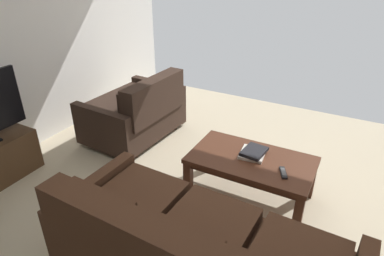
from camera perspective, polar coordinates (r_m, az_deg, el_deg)
name	(u,v)px	position (r m, az deg, el deg)	size (l,w,h in m)	color
ground_plane	(241,211)	(3.13, 8.26, -13.73)	(5.26, 5.00, 0.01)	beige
wall_right	(9,23)	(4.08, -28.58, 15.39)	(0.12, 5.00, 2.81)	white
loveseat_near	(137,112)	(4.12, -9.34, 2.77)	(0.90, 1.19, 0.80)	black
coffee_table	(251,164)	(3.09, 9.98, -6.10)	(1.09, 0.62, 0.42)	#4C2819
book_stack	(253,153)	(3.08, 10.34, -4.11)	(0.24, 0.27, 0.06)	silver
tv_remote	(283,173)	(2.90, 15.21, -7.31)	(0.11, 0.16, 0.02)	black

